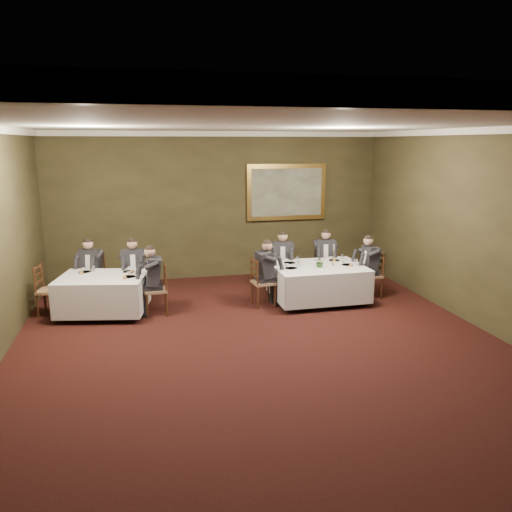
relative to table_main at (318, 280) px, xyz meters
name	(u,v)px	position (x,y,z in m)	size (l,w,h in m)	color
ground	(269,359)	(-1.70, -2.54, -0.45)	(10.00, 10.00, 0.00)	black
ceiling	(271,124)	(-1.70, -2.54, 3.05)	(8.00, 10.00, 0.10)	silver
back_wall	(218,206)	(-1.70, 2.46, 1.30)	(8.00, 0.10, 3.50)	#322B19
right_wall	(507,236)	(2.30, -2.54, 1.30)	(0.10, 10.00, 3.50)	#322B19
crown_molding	(271,128)	(-1.70, -2.54, 2.99)	(8.00, 10.00, 0.12)	white
table_main	(318,280)	(0.00, 0.00, 0.00)	(1.88, 1.43, 0.67)	#331B0E
table_second	(103,292)	(-4.30, 0.15, 0.00)	(1.82, 1.52, 0.67)	#331B0E
chair_main_backleft	(282,278)	(-0.51, 0.96, -0.17)	(0.51, 0.49, 1.00)	#8F6949
diner_main_backleft	(282,268)	(-0.51, 0.95, 0.06)	(0.48, 0.55, 1.35)	black
chair_main_backright	(324,275)	(0.50, 0.96, -0.17)	(0.52, 0.50, 1.00)	#8F6949
diner_main_backright	(324,265)	(0.50, 0.95, 0.06)	(0.49, 0.55, 1.35)	black
chair_main_endleft	(263,292)	(-1.19, -0.01, -0.17)	(0.47, 0.48, 1.00)	#8F6949
diner_main_endleft	(263,281)	(-1.17, -0.01, 0.06)	(0.52, 0.45, 1.35)	black
chair_main_endright	(370,284)	(1.19, 0.01, -0.17)	(0.43, 0.45, 1.00)	#8F6949
diner_main_endright	(370,274)	(1.17, 0.01, 0.06)	(0.49, 0.43, 1.35)	black
chair_sec_backleft	(93,288)	(-4.56, 1.05, -0.17)	(0.56, 0.55, 1.00)	#8F6949
diner_sec_backleft	(92,278)	(-4.56, 1.04, 0.06)	(0.55, 0.59, 1.35)	black
chair_sec_backright	(135,288)	(-3.71, 0.88, -0.17)	(0.47, 0.45, 1.00)	#8F6949
diner_sec_backright	(134,277)	(-3.71, 0.87, 0.06)	(0.44, 0.51, 1.35)	black
chair_sec_endright	(157,300)	(-3.30, -0.04, -0.17)	(0.42, 0.44, 1.00)	#8F6949
diner_sec_endright	(156,288)	(-3.31, -0.04, 0.06)	(0.48, 0.42, 1.35)	black
chair_sec_endleft	(50,301)	(-5.30, 0.35, -0.17)	(0.49, 0.51, 1.00)	#8F6949
centerpiece	(320,261)	(-0.01, -0.12, 0.44)	(0.22, 0.19, 0.25)	#2D5926
candlestick	(333,257)	(0.32, 0.00, 0.48)	(0.07, 0.07, 0.46)	#AF9035
place_setting_table_main	(292,261)	(-0.45, 0.42, 0.35)	(0.33, 0.31, 0.14)	white
place_setting_table_second	(87,270)	(-4.60, 0.59, 0.35)	(0.33, 0.31, 0.14)	white
painting	(286,192)	(0.00, 2.40, 1.60)	(2.00, 0.09, 1.37)	gold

